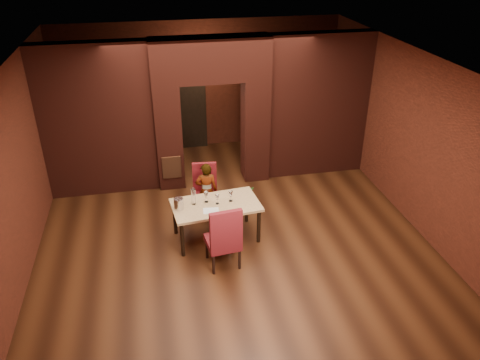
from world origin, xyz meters
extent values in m
plane|color=#422110|center=(0.00, 0.00, 0.00)|extent=(8.00, 8.00, 0.00)
cube|color=silver|center=(0.00, 0.00, 3.20)|extent=(7.00, 8.00, 0.04)
cube|color=maroon|center=(0.00, 4.00, 1.60)|extent=(7.00, 0.04, 3.20)
cube|color=maroon|center=(0.00, -4.00, 1.60)|extent=(7.00, 0.04, 3.20)
cube|color=maroon|center=(-3.50, 0.00, 1.60)|extent=(0.04, 8.00, 3.20)
cube|color=maroon|center=(3.50, 0.00, 1.60)|extent=(0.04, 8.00, 3.20)
cube|color=maroon|center=(-0.95, 2.00, 1.15)|extent=(0.55, 0.55, 2.30)
cube|color=maroon|center=(0.95, 2.00, 1.15)|extent=(0.55, 0.55, 2.30)
cube|color=maroon|center=(0.00, 2.00, 2.75)|extent=(2.45, 0.55, 0.90)
cube|color=maroon|center=(-2.36, 2.00, 1.60)|extent=(2.28, 0.35, 3.20)
cube|color=maroon|center=(2.36, 2.00, 1.60)|extent=(2.28, 0.35, 3.20)
cube|color=brown|center=(-0.95, 1.71, 0.55)|extent=(0.40, 0.03, 0.50)
cube|color=black|center=(-0.40, 3.94, 1.05)|extent=(0.90, 0.08, 2.10)
cube|color=black|center=(-0.40, 3.90, 1.05)|extent=(1.02, 0.04, 2.22)
cube|color=tan|center=(-0.29, -0.26, 0.36)|extent=(1.63, 1.03, 0.73)
cube|color=maroon|center=(-0.37, 0.59, 0.52)|extent=(0.52, 0.52, 1.05)
cube|color=maroon|center=(-0.30, -1.03, 0.59)|extent=(0.59, 0.59, 1.18)
imported|color=silver|center=(-0.36, 0.50, 0.58)|extent=(0.45, 0.32, 1.17)
cube|color=silver|center=(-0.41, -0.47, 0.73)|extent=(0.29, 0.22, 0.00)
cylinder|color=silver|center=(-0.95, -0.30, 0.83)|extent=(0.17, 0.17, 0.21)
cylinder|color=white|center=(-0.68, -0.18, 0.89)|extent=(0.08, 0.08, 0.33)
imported|color=#2B5F22|center=(0.44, 0.79, 0.22)|extent=(0.49, 0.46, 0.44)
camera|label=1|loc=(-1.29, -7.36, 5.10)|focal=35.00mm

